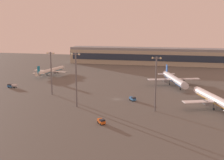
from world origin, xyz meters
The scene contains 11 objects.
ground_plane centered at (0.00, 0.00, 0.00)m, with size 416.00×416.00×0.00m, color #56544F.
terminal_building centered at (1.31, 140.05, 8.09)m, with size 153.50×22.40×16.40m.
airplane_near_gate centered at (50.31, -7.01, 4.21)m, with size 32.90×41.75×11.14m.
airplane_far_stand centered at (29.87, 42.08, 4.31)m, with size 34.09×43.36×11.40m.
airplane_terminal_side centered at (-65.86, 59.62, 3.52)m, with size 28.30×36.20×9.31m.
fuel_truck centered at (-70.69, 12.91, 1.37)m, with size 6.32×2.46×2.35m.
maintenance_van centered at (9.02, -1.43, 1.18)m, with size 4.10×4.46×2.25m.
baggage_tractor centered at (1.90, -39.68, 1.18)m, with size 4.17×4.42×2.25m.
apron_light_east centered at (-38.60, 2.39, 14.06)m, with size 4.80×0.90×24.47m.
apron_light_central centered at (-16.13, -18.51, 15.09)m, with size 4.80×0.90×26.48m.
apron_light_west centered at (21.96, -17.12, 14.59)m, with size 4.80×0.90×25.51m.
Camera 1 is at (30.51, -147.59, 40.39)m, focal length 46.10 mm.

